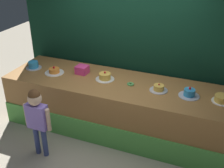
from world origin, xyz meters
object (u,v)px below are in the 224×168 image
object	(u,v)px
pink_box	(82,70)
cake_far_right	(222,99)
cake_left	(54,71)
cake_center_left	(105,77)
child_figure	(37,114)
donut	(131,84)
cake_far_left	(33,65)
cake_right	(189,93)
cake_center_right	(159,88)

from	to	relation	value
pink_box	cake_far_right	xyz separation A→B (m)	(2.32, -0.11, -0.02)
pink_box	cake_left	world-z (taller)	pink_box
cake_left	cake_far_right	bearing A→B (deg)	1.14
cake_center_left	cake_far_right	world-z (taller)	cake_center_left
child_figure	pink_box	distance (m)	1.22
donut	cake_far_left	distance (m)	1.86
donut	cake_far_right	size ratio (longest dim) A/B	0.38
cake_left	child_figure	bearing A→B (deg)	-71.96
cake_center_left	cake_right	world-z (taller)	cake_right
donut	cake_far_left	bearing A→B (deg)	-179.33
cake_left	cake_center_right	bearing A→B (deg)	1.48
donut	cake_center_right	distance (m)	0.46
pink_box	cake_far_right	world-z (taller)	pink_box
child_figure	donut	world-z (taller)	child_figure
cake_right	cake_center_right	bearing A→B (deg)	179.81
donut	pink_box	bearing A→B (deg)	173.53
cake_left	cake_right	distance (m)	2.32
cake_far_left	cake_far_right	distance (m)	3.25
child_figure	cake_center_left	bearing A→B (deg)	62.06
cake_center_left	cake_far_right	xyz separation A→B (m)	(1.86, -0.04, -0.00)
pink_box	cake_far_right	size ratio (longest dim) A/B	0.69
child_figure	cake_far_left	bearing A→B (deg)	126.81
cake_center_left	child_figure	bearing A→B (deg)	-117.94
cake_center_left	cake_right	xyz separation A→B (m)	(1.39, -0.05, -0.00)
cake_far_left	cake_right	bearing A→B (deg)	0.11
cake_far_left	cake_left	world-z (taller)	same
cake_far_left	cake_center_right	world-z (taller)	cake_far_left
cake_center_right	child_figure	bearing A→B (deg)	-144.83
pink_box	cake_center_right	bearing A→B (deg)	-4.93
cake_center_left	cake_center_right	world-z (taller)	cake_center_left
cake_far_left	cake_center_left	bearing A→B (deg)	2.25
pink_box	cake_right	bearing A→B (deg)	-3.75
donut	cake_center_left	world-z (taller)	cake_center_left
cake_left	cake_center_left	xyz separation A→B (m)	(0.93, 0.10, 0.01)
cake_far_right	pink_box	bearing A→B (deg)	177.22
cake_center_right	cake_far_right	xyz separation A→B (m)	(0.93, 0.01, 0.01)
child_figure	cake_center_left	distance (m)	1.29
donut	cake_center_right	xyz separation A→B (m)	(0.46, -0.01, 0.02)
cake_left	pink_box	bearing A→B (deg)	19.91
cake_center_left	pink_box	bearing A→B (deg)	171.16
donut	cake_right	xyz separation A→B (m)	(0.93, -0.02, 0.03)
cake_center_right	cake_far_right	bearing A→B (deg)	0.47
cake_right	cake_left	bearing A→B (deg)	-178.85
pink_box	cake_far_right	bearing A→B (deg)	-2.78
child_figure	cake_far_left	size ratio (longest dim) A/B	4.06
pink_box	cake_far_left	world-z (taller)	pink_box
cake_far_left	cake_center_right	distance (m)	2.32
pink_box	cake_right	distance (m)	1.86
cake_center_right	cake_right	xyz separation A→B (m)	(0.46, -0.00, 0.01)
donut	cake_far_left	xyz separation A→B (m)	(-1.86, -0.02, 0.04)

